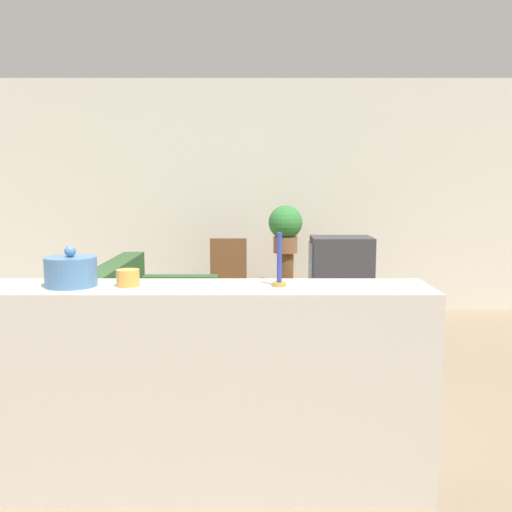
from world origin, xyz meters
TOP-DOWN VIEW (x-y plane):
  - ground_plane at (0.00, 0.00)m, footprint 14.00×14.00m
  - wall_back at (0.00, 3.43)m, footprint 9.00×0.06m
  - couch at (-0.37, 1.35)m, footprint 0.93×1.84m
  - tv_stand at (1.32, 2.04)m, footprint 0.92×0.59m
  - television at (1.31, 2.04)m, footprint 0.58×0.43m
  - wooden_chair at (0.21, 2.71)m, footprint 0.44×0.44m
  - plant_stand at (0.83, 2.88)m, footprint 0.18×0.18m
  - potted_plant at (0.83, 2.88)m, footprint 0.37×0.37m
  - foreground_counter at (0.00, -0.56)m, footprint 2.73×0.44m
  - decorative_bowl at (-0.39, -0.56)m, footprint 0.25×0.25m
  - candle_jar at (-0.12, -0.56)m, footprint 0.11×0.11m
  - candlestick at (0.62, -0.56)m, footprint 0.07×0.07m

SIDE VIEW (x-z plane):
  - ground_plane at x=0.00m, z-range 0.00..0.00m
  - tv_stand at x=1.32m, z-range 0.00..0.52m
  - couch at x=-0.37m, z-range -0.12..0.72m
  - plant_stand at x=0.83m, z-range 0.00..0.76m
  - wooden_chair at x=0.21m, z-range 0.04..0.96m
  - foreground_counter at x=0.00m, z-range 0.00..1.03m
  - television at x=1.31m, z-range 0.52..1.01m
  - potted_plant at x=0.83m, z-range 0.78..1.30m
  - candle_jar at x=-0.12m, z-range 1.03..1.11m
  - decorative_bowl at x=-0.39m, z-range 1.00..1.20m
  - candlestick at x=0.62m, z-range 0.98..1.24m
  - wall_back at x=0.00m, z-range 0.00..2.70m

